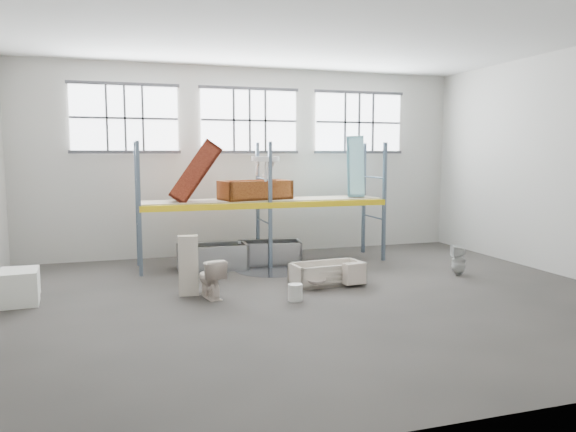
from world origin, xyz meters
name	(u,v)px	position (x,y,z in m)	size (l,w,h in m)	color
floor	(312,300)	(0.00, 0.00, -0.05)	(12.00, 10.00, 0.10)	#45403B
ceiling	(313,23)	(0.00, 0.00, 5.05)	(12.00, 10.00, 0.10)	silver
wall_back	(249,162)	(0.00, 5.05, 2.50)	(12.00, 0.10, 5.00)	#B2B0A5
wall_front	(491,177)	(0.00, -5.05, 2.50)	(12.00, 0.10, 5.00)	#AAA79D
wall_right	(574,164)	(6.05, 0.00, 2.50)	(0.10, 10.00, 5.00)	#B1AEA4
window_left	(125,118)	(-3.20, 4.94, 3.60)	(2.60, 0.04, 1.60)	white
window_mid	(249,121)	(0.00, 4.94, 3.60)	(2.60, 0.04, 1.60)	white
window_right	(359,123)	(3.20, 4.94, 3.60)	(2.60, 0.04, 1.60)	white
rack_upright_la	(139,209)	(-3.00, 2.90, 1.50)	(0.08, 0.08, 3.00)	slate
rack_upright_lb	(137,204)	(-3.00, 4.10, 1.50)	(0.08, 0.08, 3.00)	slate
rack_upright_ma	(270,205)	(0.00, 2.90, 1.50)	(0.08, 0.08, 3.00)	slate
rack_upright_mb	(258,201)	(0.00, 4.10, 1.50)	(0.08, 0.08, 3.00)	slate
rack_upright_ra	(384,202)	(3.00, 2.90, 1.50)	(0.08, 0.08, 3.00)	slate
rack_upright_rb	(364,198)	(3.00, 4.10, 1.50)	(0.08, 0.08, 3.00)	slate
rack_beam_front	(270,205)	(0.00, 2.90, 1.50)	(6.00, 0.10, 0.14)	yellow
rack_beam_back	(258,201)	(0.00, 4.10, 1.50)	(6.00, 0.10, 0.14)	yellow
shelf_deck	(264,200)	(0.00, 3.50, 1.58)	(5.90, 1.10, 0.03)	gray
wet_patch	(273,269)	(0.00, 2.70, 0.00)	(1.80, 1.80, 0.00)	black
bathtub_beige	(327,273)	(0.70, 0.99, 0.22)	(1.50, 0.71, 0.44)	beige
cistern_spare	(354,273)	(1.13, 0.56, 0.28)	(0.45, 0.21, 0.43)	beige
sink_in_tub	(316,281)	(0.31, 0.60, 0.16)	(0.40, 0.40, 0.14)	beige
toilet_beige	(210,278)	(-1.82, 0.61, 0.38)	(0.42, 0.74, 0.76)	silver
cistern_tall	(188,265)	(-2.19, 0.93, 0.58)	(0.37, 0.24, 1.16)	beige
toilet_white	(459,260)	(3.82, 0.86, 0.34)	(0.31, 0.31, 0.68)	silver
steel_tub_left	(213,257)	(-1.35, 3.13, 0.30)	(1.62, 0.76, 0.59)	#A0A3A6
steel_tub_right	(269,253)	(0.10, 3.34, 0.28)	(1.54, 0.72, 0.57)	#94959A
rust_tub_flat	(255,190)	(-0.19, 3.57, 1.82)	(1.72, 0.81, 0.48)	#96521D
rust_tub_tilted	(196,172)	(-1.66, 3.47, 2.29)	(1.58, 0.74, 0.44)	maroon
sink_on_shelf	(266,180)	(-0.04, 3.14, 2.09)	(0.68, 0.52, 0.60)	silver
blue_tub_upright	(355,166)	(2.49, 3.56, 2.40)	(1.54, 0.72, 0.43)	#99E5F5
bucket	(295,292)	(-0.36, -0.10, 0.16)	(0.27, 0.27, 0.31)	silver
carton_near	(17,288)	(-5.24, 1.14, 0.31)	(0.72, 0.62, 0.62)	white
carton_far	(18,284)	(-5.29, 1.65, 0.28)	(0.67, 0.67, 0.56)	white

